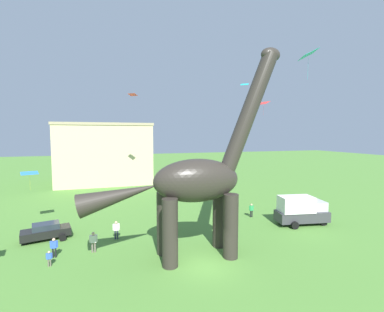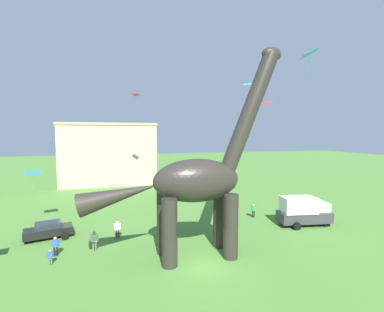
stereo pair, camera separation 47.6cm
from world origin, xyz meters
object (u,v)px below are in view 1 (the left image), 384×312
object	(u,v)px
kite_high_right	(29,173)
parked_box_truck	(301,210)
person_strolling_adult	(54,246)
person_far_spectator	(93,240)
kite_trailing	(308,55)
kite_near_high	(133,95)
kite_far_left	(239,133)
person_watching_child	(49,257)
dinosaur_sculpture	(196,180)
kite_far_right	(245,84)
kite_near_low	(240,136)
person_photographer	(251,209)
kite_mid_right	(264,103)
parked_sedan_left	(46,231)
person_vendor_side	(116,228)

from	to	relation	value
kite_high_right	parked_box_truck	bearing A→B (deg)	-15.67
person_strolling_adult	person_far_spectator	bearing A→B (deg)	-99.68
kite_trailing	kite_near_high	size ratio (longest dim) A/B	1.35
person_strolling_adult	kite_far_left	bearing A→B (deg)	-63.94
person_watching_child	kite_trailing	distance (m)	24.34
dinosaur_sculpture	parked_box_truck	xyz separation A→B (m)	(13.44, 3.74, -4.59)
kite_high_right	kite_far_right	size ratio (longest dim) A/B	1.37
person_watching_child	kite_far_right	distance (m)	31.42
dinosaur_sculpture	person_far_spectator	bearing A→B (deg)	-175.78
parked_box_truck	kite_near_low	xyz separation A→B (m)	(-6.63, 1.89, 8.10)
person_photographer	kite_mid_right	distance (m)	17.54
parked_sedan_left	kite_mid_right	bearing A→B (deg)	3.35
kite_mid_right	person_strolling_adult	bearing A→B (deg)	-154.26
parked_box_truck	kite_near_high	distance (m)	28.04
parked_sedan_left	kite_far_left	xyz separation A→B (m)	(28.24, 15.65, 9.48)
kite_far_left	kite_high_right	world-z (taller)	kite_far_left
person_far_spectator	kite_far_right	bearing A→B (deg)	39.22
parked_box_truck	person_photographer	size ratio (longest dim) A/B	3.60
kite_far_left	kite_trailing	bearing A→B (deg)	-107.37
person_photographer	parked_box_truck	bearing A→B (deg)	63.16
kite_near_high	kite_far_right	bearing A→B (deg)	-23.29
person_vendor_side	kite_far_right	bearing A→B (deg)	36.18
parked_box_truck	kite_near_high	size ratio (longest dim) A/B	3.85
parked_box_truck	kite_far_left	size ratio (longest dim) A/B	3.77
kite_high_right	person_vendor_side	bearing A→B (deg)	-35.63
dinosaur_sculpture	kite_near_low	world-z (taller)	dinosaur_sculpture
person_far_spectator	kite_near_high	bearing A→B (deg)	84.00
kite_near_high	person_watching_child	bearing A→B (deg)	-112.06
kite_trailing	kite_near_high	distance (m)	27.14
dinosaur_sculpture	person_far_spectator	distance (m)	10.06
person_vendor_side	kite_near_low	bearing A→B (deg)	10.01
kite_mid_right	kite_near_high	xyz separation A→B (m)	(-19.36, 5.12, 1.16)
dinosaur_sculpture	person_strolling_adult	xyz separation A→B (m)	(-11.05, 3.05, -5.27)
parked_box_truck	person_vendor_side	world-z (taller)	parked_box_truck
kite_far_left	kite_high_right	distance (m)	32.85
parked_box_truck	kite_high_right	size ratio (longest dim) A/B	3.01
dinosaur_sculpture	person_photographer	world-z (taller)	dinosaur_sculpture
kite_far_left	kite_near_low	bearing A→B (deg)	-117.14
dinosaur_sculpture	person_far_spectator	size ratio (longest dim) A/B	9.81
kite_mid_right	kite_trailing	world-z (taller)	kite_trailing
person_photographer	kite_mid_right	world-z (taller)	kite_mid_right
parked_sedan_left	kite_near_high	size ratio (longest dim) A/B	2.95
person_strolling_adult	kite_trailing	xyz separation A→B (m)	(18.40, -6.76, 14.73)
parked_sedan_left	person_photographer	world-z (taller)	person_photographer
parked_box_truck	kite_high_right	distance (m)	29.58
kite_high_right	kite_far_right	xyz separation A→B (m)	(26.94, 3.12, 11.29)
parked_sedan_left	kite_far_right	bearing A→B (deg)	2.92
person_vendor_side	person_photographer	distance (m)	15.88
parked_box_truck	kite_trailing	size ratio (longest dim) A/B	2.84
kite_trailing	person_strolling_adult	bearing A→B (deg)	159.82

